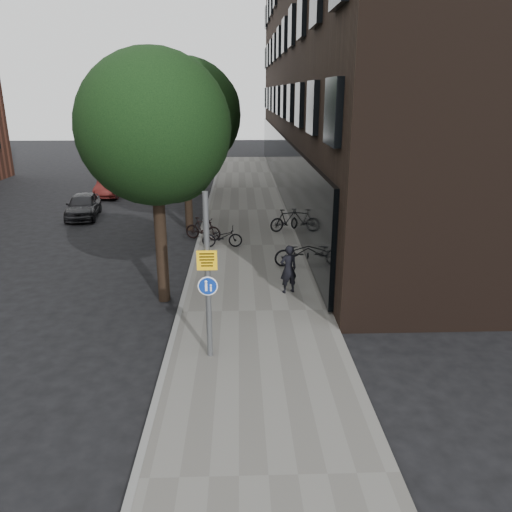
{
  "coord_description": "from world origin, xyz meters",
  "views": [
    {
      "loc": [
        -0.19,
        -10.15,
        6.27
      ],
      "look_at": [
        0.24,
        2.79,
        2.0
      ],
      "focal_mm": 35.0,
      "sensor_mm": 36.0,
      "label": 1
    }
  ],
  "objects_px": {
    "signpost": "(208,277)",
    "parked_car_near": "(83,205)",
    "pedestrian": "(288,269)",
    "parked_bike_facade_near": "(299,252)"
  },
  "relations": [
    {
      "from": "parked_bike_facade_near",
      "to": "parked_car_near",
      "type": "bearing_deg",
      "value": 37.86
    },
    {
      "from": "signpost",
      "to": "pedestrian",
      "type": "height_order",
      "value": "signpost"
    },
    {
      "from": "signpost",
      "to": "pedestrian",
      "type": "distance_m",
      "value": 4.76
    },
    {
      "from": "pedestrian",
      "to": "signpost",
      "type": "bearing_deg",
      "value": 39.83
    },
    {
      "from": "parked_bike_facade_near",
      "to": "signpost",
      "type": "bearing_deg",
      "value": 142.51
    },
    {
      "from": "signpost",
      "to": "parked_car_near",
      "type": "height_order",
      "value": "signpost"
    },
    {
      "from": "signpost",
      "to": "parked_car_near",
      "type": "relative_size",
      "value": 1.09
    },
    {
      "from": "pedestrian",
      "to": "parked_car_near",
      "type": "height_order",
      "value": "pedestrian"
    },
    {
      "from": "signpost",
      "to": "parked_bike_facade_near",
      "type": "height_order",
      "value": "signpost"
    },
    {
      "from": "parked_car_near",
      "to": "signpost",
      "type": "bearing_deg",
      "value": -70.5
    }
  ]
}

